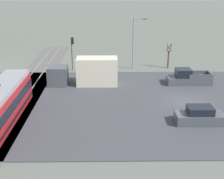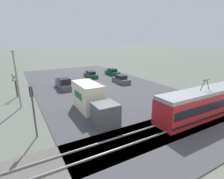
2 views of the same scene
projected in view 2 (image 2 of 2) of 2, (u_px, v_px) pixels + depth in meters
The scene contains 12 objects.
ground_plane at pixel (98, 86), 33.36m from camera, with size 320.00×320.00×0.00m, color #60665B.
road_surface at pixel (98, 86), 33.35m from camera, with size 22.69×48.06×0.08m.
rail_bed at pixel (173, 125), 18.16m from camera, with size 57.25×4.40×0.22m.
light_rail_tram at pixel (202, 103), 19.89m from camera, with size 12.74×2.76×4.32m.
box_truck at pixel (91, 100), 20.97m from camera, with size 2.46×8.52×3.40m.
pickup_truck at pixel (64, 84), 31.63m from camera, with size 1.95×5.47×1.93m.
sedan_car_0 at pixel (112, 72), 43.39m from camera, with size 1.89×4.42×1.58m.
sedan_car_1 at pixel (91, 75), 40.52m from camera, with size 1.77×4.59×1.51m.
sedan_car_2 at pixel (121, 80), 35.56m from camera, with size 1.86×4.38×1.61m.
traffic_light_pole at pixel (33, 105), 15.33m from camera, with size 0.28×0.47×4.80m.
street_tree at pixel (16, 86), 26.86m from camera, with size 0.90×0.75×3.75m.
street_lamp_near_crossing at pixel (16, 75), 22.03m from camera, with size 0.36×1.95×7.37m.
Camera 2 is at (13.61, 29.31, 8.70)m, focal length 28.00 mm.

